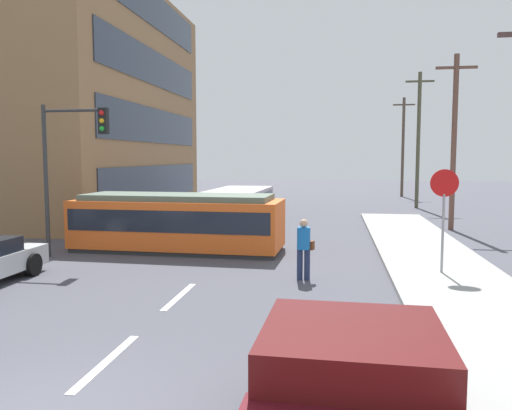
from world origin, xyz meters
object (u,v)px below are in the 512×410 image
Objects in this scene: utility_pole_mid at (454,139)px; utility_pole_distant at (403,145)px; pedestrian_crossing at (304,246)px; stop_sign at (444,199)px; city_bus at (239,204)px; traffic_light_mast at (69,152)px; utility_pole_far at (418,138)px; streetcar_tram at (178,221)px.

utility_pole_distant is at bearing 89.01° from utility_pole_mid.
stop_sign is at bearing 13.11° from pedestrian_crossing.
city_bus is 10.30m from traffic_light_mast.
city_bus is at bearing -135.23° from utility_pole_far.
stop_sign is at bearing -18.76° from streetcar_tram.
traffic_light_mast is (-11.62, 1.06, 1.32)m from stop_sign.
utility_pole_far is (2.40, 20.22, 2.41)m from stop_sign.
streetcar_tram reaches higher than pedestrian_crossing.
traffic_light_mast is at bearing -116.15° from utility_pole_distant.
traffic_light_mast is at bearing 166.01° from pedestrian_crossing.
pedestrian_crossing is 4.09m from stop_sign.
pedestrian_crossing is 0.19× the size of utility_pole_far.
pedestrian_crossing is 0.58× the size of stop_sign.
city_bus is 2.05× the size of stop_sign.
utility_pole_mid is at bearing -90.22° from utility_pole_far.
traffic_light_mast is 0.64× the size of utility_pole_mid.
utility_pole_far is at bearing 44.77° from city_bus.
streetcar_tram is 7.40m from city_bus.
pedestrian_crossing is at bearing -101.81° from utility_pole_distant.
stop_sign is 0.34× the size of utility_pole_distant.
streetcar_tram is 0.85× the size of utility_pole_far.
utility_pole_far is at bearing -91.79° from utility_pole_distant.
pedestrian_crossing is (4.74, -3.78, -0.11)m from streetcar_tram.
utility_pole_mid is (10.02, -0.40, 3.14)m from city_bus.
utility_pole_far reaches higher than stop_sign.
city_bus reaches higher than pedestrian_crossing.
pedestrian_crossing is at bearing -106.36° from utility_pole_far.
utility_pole_far is (14.02, 19.16, 1.10)m from traffic_light_mast.
city_bus is 11.78m from pedestrian_crossing.
utility_pole_far is (10.06, 9.98, 3.58)m from city_bus.
utility_pole_distant is (11.25, 27.35, 3.31)m from streetcar_tram.
stop_sign is 10.31m from utility_pole_mid.
pedestrian_crossing is 0.21× the size of utility_pole_mid.
utility_pole_mid is at bearing 76.50° from stop_sign.
utility_pole_far reaches higher than pedestrian_crossing.
utility_pole_mid is (13.98, 8.78, 0.65)m from traffic_light_mast.
city_bus is at bearing 177.69° from utility_pole_mid.
utility_pole_far reaches higher than traffic_light_mast.
utility_pole_mid is at bearing -2.31° from city_bus.
utility_pole_distant is (0.31, 10.03, -0.25)m from utility_pole_far.
city_bus is 3.53× the size of pedestrian_crossing.
utility_pole_mid is at bearing 60.13° from pedestrian_crossing.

